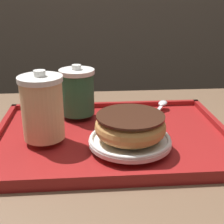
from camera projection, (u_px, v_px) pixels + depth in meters
name	position (u px, v px, depth m)	size (l,w,h in m)	color
cafe_table	(114.00, 192.00, 0.74)	(1.09, 0.67, 0.72)	brown
serving_tray	(112.00, 137.00, 0.67)	(0.49, 0.36, 0.02)	maroon
coffee_cup_front	(42.00, 107.00, 0.61)	(0.09, 0.09, 0.14)	#E0B784
coffee_cup_rear	(77.00, 91.00, 0.73)	(0.08, 0.08, 0.12)	#235638
plate_with_chocolate_donut	(130.00, 140.00, 0.60)	(0.16, 0.16, 0.01)	white
donut_chocolate_glazed	(130.00, 126.00, 0.59)	(0.14, 0.14, 0.04)	tan
spoon	(160.00, 107.00, 0.78)	(0.09, 0.15, 0.01)	silver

